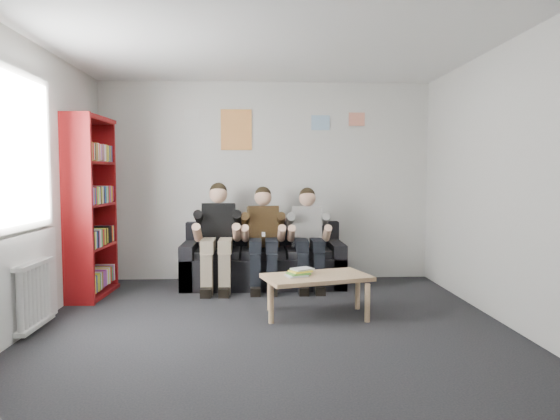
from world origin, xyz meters
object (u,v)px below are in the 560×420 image
object	(u,v)px
bookshelf	(92,207)
person_left	(218,237)
sofa	(263,263)
coffee_table	(317,280)
person_right	(308,238)
person_middle	(263,238)

from	to	relation	value
bookshelf	person_left	size ratio (longest dim) A/B	1.58
sofa	bookshelf	xyz separation A→B (m)	(-2.02, -0.51, 0.77)
coffee_table	person_right	distance (m)	1.33
sofa	person_right	distance (m)	0.70
coffee_table	person_middle	xyz separation A→B (m)	(-0.52, 1.30, 0.27)
person_left	person_right	size ratio (longest dim) A/B	1.05
sofa	coffee_table	bearing A→B (deg)	-70.65
person_middle	person_right	xyz separation A→B (m)	(0.58, 0.00, -0.01)
sofa	person_left	size ratio (longest dim) A/B	1.54
person_left	bookshelf	bearing A→B (deg)	-167.66
sofa	coffee_table	distance (m)	1.58
bookshelf	person_middle	size ratio (longest dim) A/B	1.65
bookshelf	person_middle	xyz separation A→B (m)	(2.02, 0.32, -0.42)
sofa	person_right	world-z (taller)	person_right
person_left	person_middle	size ratio (longest dim) A/B	1.04
coffee_table	person_right	bearing A→B (deg)	87.73
person_right	person_middle	bearing A→B (deg)	-173.33
person_right	coffee_table	bearing A→B (deg)	-85.71
person_middle	sofa	bearing A→B (deg)	83.89
coffee_table	sofa	bearing A→B (deg)	109.35
sofa	person_middle	size ratio (longest dim) A/B	1.61
sofa	person_left	world-z (taller)	person_left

